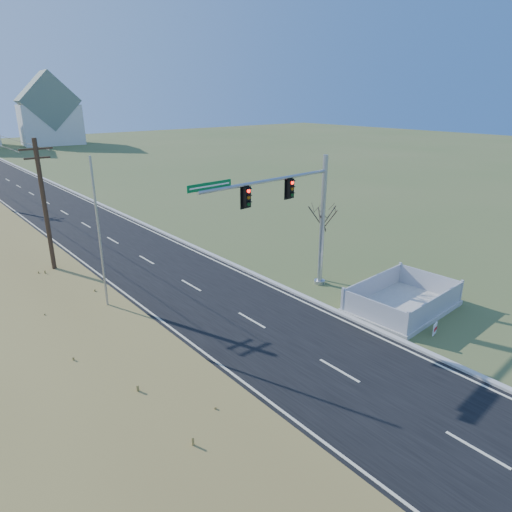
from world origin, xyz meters
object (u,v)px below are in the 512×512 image
(traffic_signal_mast, at_px, (302,214))
(bare_tree, at_px, (324,216))
(flagpole, at_px, (103,264))
(open_sign, at_px, (435,329))
(fence_enclosure, at_px, (402,304))

(traffic_signal_mast, relative_size, bare_tree, 1.91)
(traffic_signal_mast, relative_size, flagpole, 1.16)
(open_sign, bearing_deg, traffic_signal_mast, 87.57)
(flagpole, bearing_deg, bare_tree, -10.54)
(flagpole, distance_m, bare_tree, 13.27)
(traffic_signal_mast, xyz_separation_m, fence_enclosure, (2.82, -5.23, -4.56))
(traffic_signal_mast, xyz_separation_m, bare_tree, (2.42, 0.52, -0.60))
(traffic_signal_mast, height_order, bare_tree, traffic_signal_mast)
(open_sign, relative_size, bare_tree, 0.12)
(fence_enclosure, xyz_separation_m, flagpole, (-13.42, 8.18, 3.18))
(open_sign, xyz_separation_m, bare_tree, (0.90, 8.50, 3.90))
(traffic_signal_mast, distance_m, flagpole, 11.10)
(bare_tree, bearing_deg, open_sign, -96.02)
(fence_enclosure, bearing_deg, flagpole, 145.41)
(fence_enclosure, relative_size, flagpole, 0.73)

